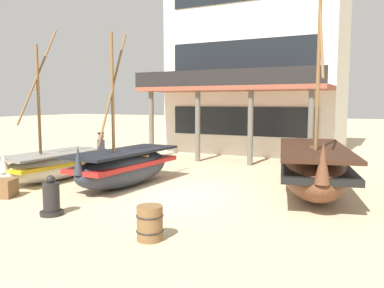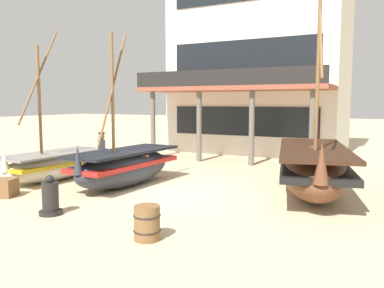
# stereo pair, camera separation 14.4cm
# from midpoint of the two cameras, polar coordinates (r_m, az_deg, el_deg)

# --- Properties ---
(ground_plane) EXTENTS (120.00, 120.00, 0.00)m
(ground_plane) POSITION_cam_midpoint_polar(r_m,az_deg,el_deg) (12.04, -2.53, -7.09)
(ground_plane) COLOR #CCB78E
(fishing_boat_near_left) EXTENTS (1.62, 4.35, 4.91)m
(fishing_boat_near_left) POSITION_cam_midpoint_polar(r_m,az_deg,el_deg) (13.01, -10.10, -3.22)
(fishing_boat_near_left) COLOR #2D333D
(fishing_boat_near_left) RESTS_ON ground
(fishing_boat_centre_large) EXTENTS (3.23, 5.99, 7.32)m
(fishing_boat_centre_large) POSITION_cam_midpoint_polar(r_m,az_deg,el_deg) (12.28, 16.85, -3.33)
(fishing_boat_centre_large) COLOR brown
(fishing_boat_centre_large) RESTS_ON ground
(fishing_boat_far_right) EXTENTS (1.70, 4.07, 5.24)m
(fishing_boat_far_right) POSITION_cam_midpoint_polar(r_m,az_deg,el_deg) (14.70, -19.93, -2.85)
(fishing_boat_far_right) COLOR silver
(fishing_boat_far_right) RESTS_ON ground
(fisherman_by_hull) EXTENTS (0.41, 0.41, 1.68)m
(fisherman_by_hull) POSITION_cam_midpoint_polar(r_m,az_deg,el_deg) (14.31, -13.34, -1.75)
(fisherman_by_hull) COLOR #33333D
(fisherman_by_hull) RESTS_ON ground
(capstan_winch) EXTENTS (0.57, 0.57, 0.99)m
(capstan_winch) POSITION_cam_midpoint_polar(r_m,az_deg,el_deg) (10.26, -20.16, -7.51)
(capstan_winch) COLOR black
(capstan_winch) RESTS_ON ground
(wooden_barrel) EXTENTS (0.56, 0.56, 0.70)m
(wooden_barrel) POSITION_cam_midpoint_polar(r_m,az_deg,el_deg) (8.02, -6.68, -11.34)
(wooden_barrel) COLOR brown
(wooden_barrel) RESTS_ON ground
(cargo_crate) EXTENTS (0.83, 0.83, 0.52)m
(cargo_crate) POSITION_cam_midpoint_polar(r_m,az_deg,el_deg) (12.72, -26.05, -5.80)
(cargo_crate) COLOR brown
(cargo_crate) RESTS_ON ground
(harbor_building_main) EXTENTS (9.27, 8.27, 10.10)m
(harbor_building_main) POSITION_cam_midpoint_polar(r_m,az_deg,el_deg) (22.38, 9.42, 11.91)
(harbor_building_main) COLOR silver
(harbor_building_main) RESTS_ON ground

